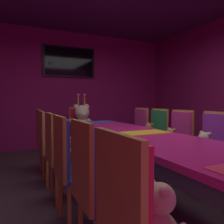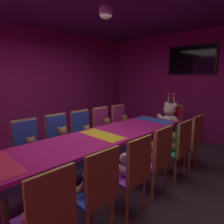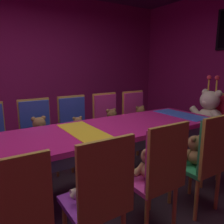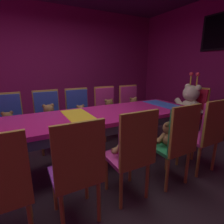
{
  "view_description": "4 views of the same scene",
  "coord_description": "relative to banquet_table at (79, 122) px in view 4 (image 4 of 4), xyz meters",
  "views": [
    {
      "loc": [
        -1.35,
        -2.22,
        1.11
      ],
      "look_at": [
        -0.22,
        0.21,
        0.98
      ],
      "focal_mm": 35.83,
      "sensor_mm": 36.0,
      "label": 1
    },
    {
      "loc": [
        2.22,
        -2.02,
        1.68
      ],
      "look_at": [
        -0.19,
        0.41,
        1.03
      ],
      "focal_mm": 31.68,
      "sensor_mm": 36.0,
      "label": 2
    },
    {
      "loc": [
        2.07,
        -0.98,
        1.43
      ],
      "look_at": [
        0.15,
        0.25,
        0.95
      ],
      "focal_mm": 36.29,
      "sensor_mm": 36.0,
      "label": 3
    },
    {
      "loc": [
        2.12,
        -0.65,
        1.37
      ],
      "look_at": [
        0.02,
        0.47,
        0.74
      ],
      "focal_mm": 28.1,
      "sensor_mm": 36.0,
      "label": 4
    }
  ],
  "objects": [
    {
      "name": "chair_left_5",
      "position": [
        -0.86,
        1.36,
        -0.06
      ],
      "size": [
        0.42,
        0.41,
        0.98
      ],
      "color": "#CC338C",
      "rests_on": "ground_plane"
    },
    {
      "name": "chair_left_2",
      "position": [
        -0.88,
        -0.27,
        -0.06
      ],
      "size": [
        0.42,
        0.41,
        0.98
      ],
      "color": "#2D47B2",
      "rests_on": "ground_plane"
    },
    {
      "name": "teddy_right_1",
      "position": [
        0.72,
        -0.85,
        -0.08
      ],
      "size": [
        0.24,
        0.3,
        0.29
      ],
      "rotation": [
        0.0,
        0.0,
        3.14
      ],
      "color": "olive",
      "rests_on": "chair_right_1"
    },
    {
      "name": "teddy_right_2",
      "position": [
        0.74,
        -0.3,
        -0.07
      ],
      "size": [
        0.24,
        0.31,
        0.3
      ],
      "rotation": [
        0.0,
        0.0,
        3.14
      ],
      "color": "beige",
      "rests_on": "chair_right_2"
    },
    {
      "name": "teddy_right_4",
      "position": [
        0.74,
        0.84,
        -0.07
      ],
      "size": [
        0.24,
        0.31,
        0.3
      ],
      "rotation": [
        0.0,
        0.0,
        3.14
      ],
      "color": "olive",
      "rests_on": "chair_right_4"
    },
    {
      "name": "teddy_left_4",
      "position": [
        -0.74,
        0.82,
        -0.07
      ],
      "size": [
        0.26,
        0.33,
        0.31
      ],
      "color": "brown",
      "rests_on": "chair_left_4"
    },
    {
      "name": "chair_right_3",
      "position": [
        0.86,
        0.27,
        -0.06
      ],
      "size": [
        0.42,
        0.41,
        0.98
      ],
      "rotation": [
        0.0,
        0.0,
        3.14
      ],
      "color": "#CC338C",
      "rests_on": "ground_plane"
    },
    {
      "name": "throne_chair",
      "position": [
        0.0,
        2.29,
        -0.06
      ],
      "size": [
        0.41,
        0.42,
        0.98
      ],
      "rotation": [
        0.0,
        0.0,
        -1.57
      ],
      "color": "red",
      "rests_on": "ground_plane"
    },
    {
      "name": "teddy_left_3",
      "position": [
        -0.73,
        0.26,
        -0.09
      ],
      "size": [
        0.21,
        0.28,
        0.26
      ],
      "color": "olive",
      "rests_on": "chair_left_3"
    },
    {
      "name": "chair_left_3",
      "position": [
        -0.87,
        0.26,
        -0.06
      ],
      "size": [
        0.42,
        0.41,
        0.98
      ],
      "color": "#2D47B2",
      "rests_on": "ground_plane"
    },
    {
      "name": "banquet_table",
      "position": [
        0.0,
        0.0,
        0.0
      ],
      "size": [
        0.9,
        3.48,
        0.75
      ],
      "color": "#C61E72",
      "rests_on": "ground_plane"
    },
    {
      "name": "chair_right_2",
      "position": [
        0.89,
        -0.3,
        -0.06
      ],
      "size": [
        0.42,
        0.41,
        0.98
      ],
      "rotation": [
        0.0,
        0.0,
        3.14
      ],
      "color": "purple",
      "rests_on": "ground_plane"
    },
    {
      "name": "teddy_left_1",
      "position": [
        -0.71,
        -0.84,
        -0.08
      ],
      "size": [
        0.23,
        0.3,
        0.28
      ],
      "color": "brown",
      "rests_on": "chair_left_1"
    },
    {
      "name": "ground_plane",
      "position": [
        0.0,
        0.0,
        -0.66
      ],
      "size": [
        7.9,
        7.9,
        0.0
      ],
      "primitive_type": "plane",
      "color": "#3F2D38"
    },
    {
      "name": "wall_left",
      "position": [
        -2.6,
        0.0,
        0.74
      ],
      "size": [
        0.12,
        6.4,
        2.8
      ],
      "primitive_type": "cube",
      "color": "#8C1959",
      "rests_on": "ground_plane"
    },
    {
      "name": "teddy_left_2",
      "position": [
        -0.73,
        -0.27,
        -0.06
      ],
      "size": [
        0.27,
        0.35,
        0.33
      ],
      "color": "olive",
      "rests_on": "chair_left_2"
    },
    {
      "name": "king_teddy_bear",
      "position": [
        0.0,
        2.12,
        0.06
      ],
      "size": [
        0.63,
        0.49,
        0.8
      ],
      "rotation": [
        0.0,
        0.0,
        -1.57
      ],
      "color": "beige",
      "rests_on": "throne_chair"
    },
    {
      "name": "chair_left_4",
      "position": [
        -0.89,
        0.82,
        -0.06
      ],
      "size": [
        0.42,
        0.41,
        0.98
      ],
      "color": "#CC338C",
      "rests_on": "ground_plane"
    },
    {
      "name": "chair_right_4",
      "position": [
        0.89,
        0.84,
        -0.06
      ],
      "size": [
        0.42,
        0.41,
        0.98
      ],
      "rotation": [
        0.0,
        0.0,
        3.14
      ],
      "color": "#268C4C",
      "rests_on": "ground_plane"
    },
    {
      "name": "chair_left_1",
      "position": [
        -0.85,
        -0.84,
        -0.06
      ],
      "size": [
        0.42,
        0.41,
        0.98
      ],
      "color": "#2D47B2",
      "rests_on": "ground_plane"
    },
    {
      "name": "teddy_right_3",
      "position": [
        0.71,
        0.27,
        -0.08
      ],
      "size": [
        0.23,
        0.29,
        0.28
      ],
      "rotation": [
        0.0,
        0.0,
        3.14
      ],
      "color": "#9E7247",
      "rests_on": "chair_right_3"
    },
    {
      "name": "chair_right_5",
      "position": [
        0.87,
        1.38,
        -0.06
      ],
      "size": [
        0.42,
        0.41,
        0.98
      ],
      "rotation": [
        0.0,
        0.0,
        3.14
      ],
      "color": "#CC338C",
      "rests_on": "ground_plane"
    },
    {
      "name": "teddy_left_5",
      "position": [
        -0.71,
        1.36,
        -0.07
      ],
      "size": [
        0.25,
        0.32,
        0.3
      ],
      "color": "brown",
      "rests_on": "chair_left_5"
    }
  ]
}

